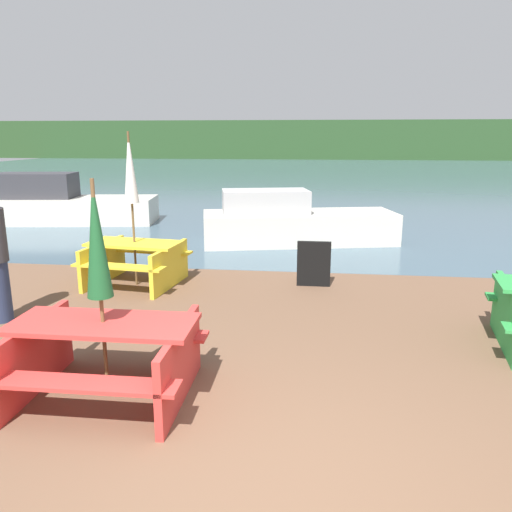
% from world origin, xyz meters
% --- Properties ---
extents(ground_plane, '(60.00, 60.00, 0.00)m').
position_xyz_m(ground_plane, '(0.00, 0.00, 0.00)').
color(ground_plane, brown).
extents(water, '(60.00, 50.00, 0.00)m').
position_xyz_m(water, '(0.00, 30.96, -0.00)').
color(water, '#425B6B').
rests_on(water, ground_plane).
extents(far_treeline, '(80.00, 1.60, 4.00)m').
position_xyz_m(far_treeline, '(0.00, 50.96, 2.00)').
color(far_treeline, '#284723').
rests_on(far_treeline, water).
extents(picnic_table_red, '(1.72, 1.39, 0.75)m').
position_xyz_m(picnic_table_red, '(-1.66, 1.29, 0.45)').
color(picnic_table_red, red).
rests_on(picnic_table_red, ground_plane).
extents(picnic_table_yellow, '(1.67, 1.57, 0.73)m').
position_xyz_m(picnic_table_yellow, '(-2.66, 4.87, 0.44)').
color(picnic_table_yellow, yellow).
rests_on(picnic_table_yellow, ground_plane).
extents(umbrella_white, '(0.23, 0.23, 2.50)m').
position_xyz_m(umbrella_white, '(-2.66, 4.87, 1.90)').
color(umbrella_white, brown).
rests_on(umbrella_white, ground_plane).
extents(umbrella_darkgreen, '(0.24, 0.24, 2.07)m').
position_xyz_m(umbrella_darkgreen, '(-1.66, 1.29, 1.51)').
color(umbrella_darkgreen, brown).
rests_on(umbrella_darkgreen, ground_plane).
extents(boat, '(4.59, 2.32, 1.23)m').
position_xyz_m(boat, '(-0.21, 8.52, 0.47)').
color(boat, beige).
rests_on(boat, water).
extents(boat_second, '(5.01, 2.14, 1.41)m').
position_xyz_m(boat_second, '(-6.90, 10.55, 0.52)').
color(boat_second, beige).
rests_on(boat_second, water).
extents(signboard, '(0.55, 0.08, 0.75)m').
position_xyz_m(signboard, '(0.28, 5.14, 0.38)').
color(signboard, black).
rests_on(signboard, ground_plane).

